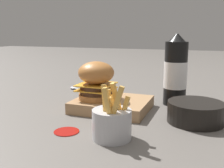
# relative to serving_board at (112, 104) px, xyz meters

# --- Properties ---
(ground_plane) EXTENTS (6.00, 6.00, 0.00)m
(ground_plane) POSITION_rel_serving_board_xyz_m (0.00, -0.06, -0.02)
(ground_plane) COLOR #5B5651
(serving_board) EXTENTS (0.23, 0.20, 0.04)m
(serving_board) POSITION_rel_serving_board_xyz_m (0.00, 0.00, 0.00)
(serving_board) COLOR #A37A51
(serving_board) RESTS_ON ground_plane
(burger) EXTENTS (0.11, 0.11, 0.12)m
(burger) POSITION_rel_serving_board_xyz_m (-0.05, -0.02, 0.08)
(burger) COLOR #AD6B33
(burger) RESTS_ON serving_board
(ketchup_bottle) EXTENTS (0.08, 0.08, 0.25)m
(ketchup_bottle) POSITION_rel_serving_board_xyz_m (0.18, 0.14, 0.10)
(ketchup_bottle) COLOR black
(ketchup_bottle) RESTS_ON ground_plane
(fries_basket) EXTENTS (0.09, 0.09, 0.14)m
(fries_basket) POSITION_rel_serving_board_xyz_m (0.08, -0.22, 0.02)
(fries_basket) COLOR #B7B7BC
(fries_basket) RESTS_ON ground_plane
(side_bowl) EXTENTS (0.15, 0.15, 0.06)m
(side_bowl) POSITION_rel_serving_board_xyz_m (0.26, -0.03, 0.01)
(side_bowl) COLOR black
(side_bowl) RESTS_ON ground_plane
(spoon) EXTENTS (0.15, 0.12, 0.01)m
(spoon) POSITION_rel_serving_board_xyz_m (-0.24, 0.21, -0.01)
(spoon) COLOR silver
(spoon) RESTS_ON ground_plane
(ketchup_puddle) EXTENTS (0.06, 0.06, 0.00)m
(ketchup_puddle) POSITION_rel_serving_board_xyz_m (-0.04, -0.22, -0.02)
(ketchup_puddle) COLOR #9E140F
(ketchup_puddle) RESTS_ON ground_plane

